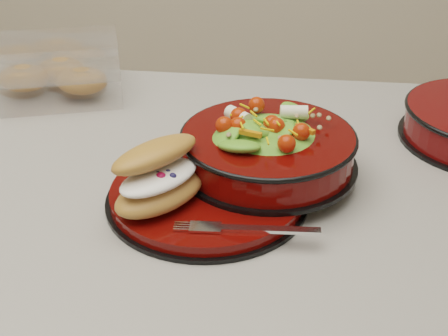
# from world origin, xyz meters

# --- Properties ---
(dinner_plate) EXTENTS (0.26, 0.26, 0.02)m
(dinner_plate) POSITION_xyz_m (0.07, -0.07, 0.91)
(dinner_plate) COLOR black
(dinner_plate) RESTS_ON island_counter
(salad_bowl) EXTENTS (0.24, 0.24, 0.10)m
(salad_bowl) POSITION_xyz_m (0.14, -0.00, 0.96)
(salad_bowl) COLOR black
(salad_bowl) RESTS_ON dinner_plate
(croissant) EXTENTS (0.13, 0.16, 0.08)m
(croissant) POSITION_xyz_m (0.01, -0.11, 0.96)
(croissant) COLOR #BF7D3A
(croissant) RESTS_ON dinner_plate
(fork) EXTENTS (0.15, 0.03, 0.00)m
(fork) POSITION_xyz_m (0.13, -0.15, 0.92)
(fork) COLOR silver
(fork) RESTS_ON dinner_plate
(pastry_box) EXTENTS (0.27, 0.23, 0.09)m
(pastry_box) POSITION_xyz_m (-0.25, 0.24, 0.94)
(pastry_box) COLOR white
(pastry_box) RESTS_ON island_counter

